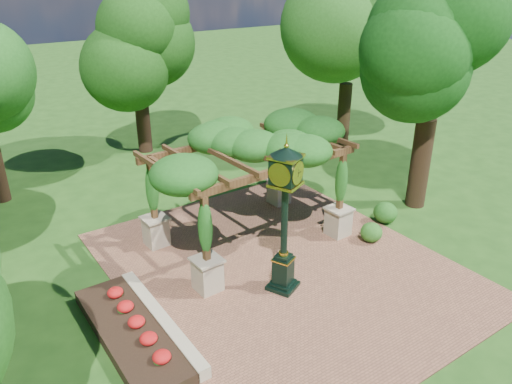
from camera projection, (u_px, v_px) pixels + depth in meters
ground at (300, 281)px, 15.99m from camera, size 120.00×120.00×0.00m
brick_plaza at (281, 266)px, 16.73m from camera, size 10.00×12.00×0.04m
border_wall at (161, 321)px, 13.90m from camera, size 0.35×5.00×0.40m
flower_bed at (131, 333)px, 13.44m from camera, size 1.50×5.00×0.36m
pedestal_clock at (285, 207)px, 14.44m from camera, size 1.24×1.24×4.74m
pergola at (248, 152)px, 16.95m from camera, size 6.83×4.48×4.18m
sundial at (175, 182)px, 22.01m from camera, size 0.75×0.75×1.13m
shrub_front at (371, 232)px, 18.08m from camera, size 1.01×1.01×0.71m
shrub_mid at (385, 212)px, 19.40m from camera, size 1.14×1.14×0.83m
shrub_back at (273, 177)px, 22.95m from camera, size 0.82×0.82×0.63m
tree_north at (135, 42)px, 24.80m from camera, size 4.24×4.24×8.36m
tree_east_far at (350, 28)px, 24.97m from camera, size 5.17×5.17×9.23m
tree_east_near at (438, 44)px, 18.35m from camera, size 4.54×4.54×9.61m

